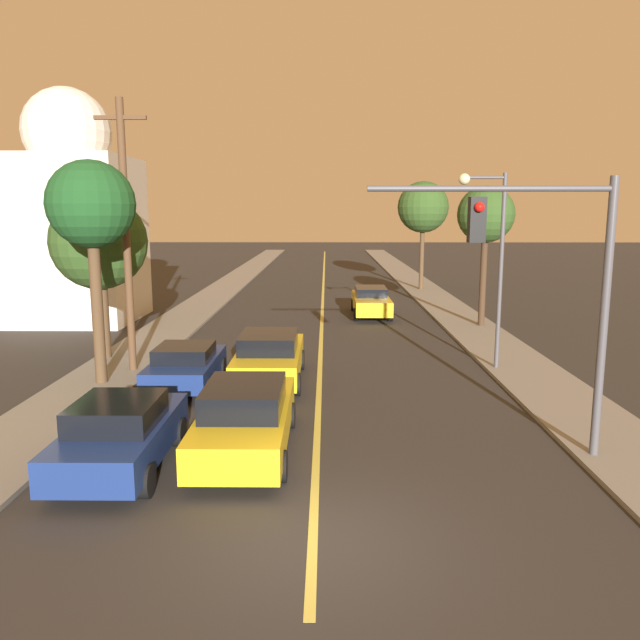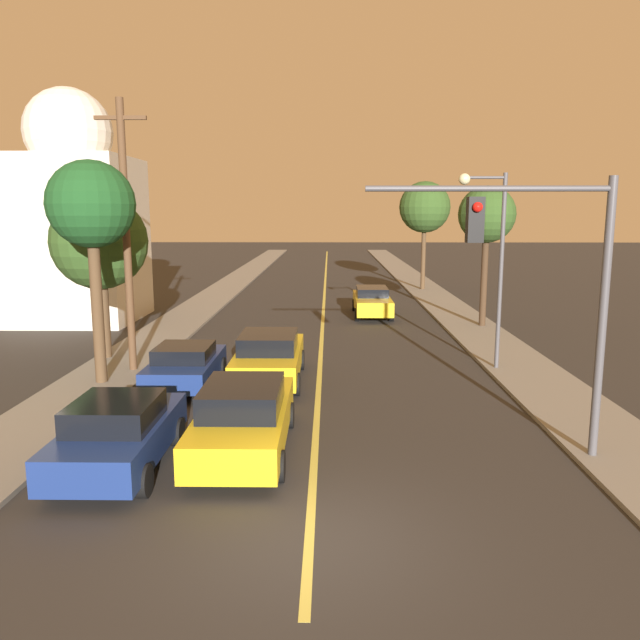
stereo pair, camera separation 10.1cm
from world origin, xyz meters
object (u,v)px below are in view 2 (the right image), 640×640
object	(u,v)px
tree_left_near	(91,207)
tree_right_near	(487,216)
car_far_oncoming	(372,301)
car_outer_lane_front	(119,433)
car_near_lane_second	(269,357)
traffic_signal_mast	(548,268)
utility_pole_left	(126,233)
domed_building_left	(74,218)
car_near_lane_front	(244,417)
car_outer_lane_second	(186,365)
streetlamp_right	(491,243)
tree_left_far	(99,243)
tree_right_far	(425,208)

from	to	relation	value
tree_left_near	tree_right_near	size ratio (longest dim) A/B	1.05
tree_right_near	car_far_oncoming	bearing A→B (deg)	145.12
car_outer_lane_front	car_near_lane_second	bearing A→B (deg)	70.12
car_outer_lane_front	tree_right_near	xyz separation A→B (m)	(11.17, 15.89, 4.25)
car_near_lane_second	traffic_signal_mast	size ratio (longest dim) A/B	0.84
car_far_oncoming	utility_pole_left	xyz separation A→B (m)	(-8.55, -11.49, 3.78)
domed_building_left	car_far_oncoming	bearing A→B (deg)	5.89
car_outer_lane_front	domed_building_left	world-z (taller)	domed_building_left
car_near_lane_second	tree_right_near	bearing A→B (deg)	46.45
car_near_lane_front	utility_pole_left	distance (m)	8.97
car_outer_lane_second	tree_right_near	world-z (taller)	tree_right_near
traffic_signal_mast	streetlamp_right	distance (m)	7.55
car_outer_lane_front	domed_building_left	distance (m)	19.82
car_outer_lane_second	tree_left_far	bearing A→B (deg)	136.19
car_outer_lane_second	domed_building_left	bearing A→B (deg)	123.65
utility_pole_left	traffic_signal_mast	bearing A→B (deg)	-33.30
car_near_lane_second	domed_building_left	xyz separation A→B (m)	(-10.26, 11.06, 4.09)
traffic_signal_mast	utility_pole_left	distance (m)	12.91
streetlamp_right	utility_pole_left	distance (m)	11.56
tree_right_near	tree_right_far	size ratio (longest dim) A/B	0.88
car_near_lane_second	car_outer_lane_second	distance (m)	2.52
traffic_signal_mast	car_outer_lane_second	bearing A→B (deg)	148.40
car_far_oncoming	tree_left_near	xyz separation A→B (m)	(-9.04, -13.02, 4.56)
car_outer_lane_second	utility_pole_left	xyz separation A→B (m)	(-2.13, 1.76, 3.83)
car_near_lane_front	car_near_lane_second	bearing A→B (deg)	90.00
car_near_lane_front	utility_pole_left	xyz separation A→B (m)	(-4.55, 6.76, 3.74)
car_outer_lane_second	domed_building_left	distance (m)	14.76
traffic_signal_mast	car_far_oncoming	bearing A→B (deg)	96.86
domed_building_left	car_outer_lane_second	bearing A→B (deg)	-56.35
car_near_lane_second	tree_right_far	size ratio (longest dim) A/B	0.68
tree_right_near	domed_building_left	xyz separation A→B (m)	(-19.02, 1.85, -0.12)
car_far_oncoming	tree_right_far	distance (m)	11.90
streetlamp_right	domed_building_left	xyz separation A→B (m)	(-17.25, 9.60, 0.70)
utility_pole_left	car_far_oncoming	bearing A→B (deg)	53.36
streetlamp_right	tree_left_near	distance (m)	12.24
car_outer_lane_front	streetlamp_right	xyz separation A→B (m)	(9.41, 8.14, 3.43)
car_outer_lane_front	utility_pole_left	size ratio (longest dim) A/B	0.49
car_near_lane_front	streetlamp_right	world-z (taller)	streetlamp_right
utility_pole_left	tree_left_far	size ratio (longest dim) A/B	1.49
traffic_signal_mast	tree_right_far	size ratio (longest dim) A/B	0.82
streetlamp_right	tree_left_far	distance (m)	13.13
utility_pole_left	car_outer_lane_second	bearing A→B (deg)	-39.55
tree_right_near	domed_building_left	distance (m)	19.11
traffic_signal_mast	tree_right_near	xyz separation A→B (m)	(2.52, 15.26, 0.96)
car_near_lane_front	car_near_lane_second	size ratio (longest dim) A/B	1.03
tree_right_far	utility_pole_left	bearing A→B (deg)	-120.20
car_outer_lane_second	streetlamp_right	bearing A→B (deg)	13.10
tree_left_far	streetlamp_right	bearing A→B (deg)	-5.76
utility_pole_left	tree_right_far	bearing A→B (deg)	59.80
traffic_signal_mast	domed_building_left	distance (m)	23.77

